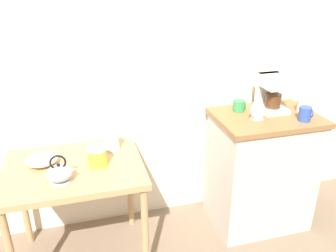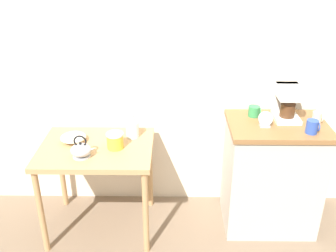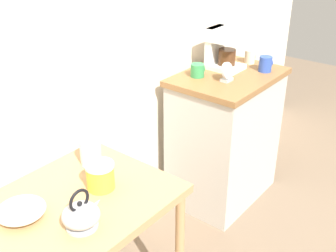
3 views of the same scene
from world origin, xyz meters
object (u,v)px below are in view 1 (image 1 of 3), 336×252
at_px(bowl_stoneware, 42,159).
at_px(coffee_maker, 272,91).
at_px(mug_blue, 305,114).
at_px(canister_enamel, 97,156).
at_px(mug_tall_green, 239,106).
at_px(glass_carafe_vase, 112,140).
at_px(mug_small_cream, 302,105).
at_px(table_clock, 257,113).
at_px(teakettle, 60,173).

xyz_separation_m(bowl_stoneware, coffee_maker, (1.59, 0.09, 0.27)).
bearing_deg(mug_blue, canister_enamel, 177.70).
relative_size(canister_enamel, mug_tall_green, 1.36).
distance_m(glass_carafe_vase, mug_small_cream, 1.37).
distance_m(mug_tall_green, table_clock, 0.19).
xyz_separation_m(teakettle, table_clock, (1.30, 0.17, 0.16)).
bearing_deg(glass_carafe_vase, canister_enamel, -121.10).
distance_m(coffee_maker, mug_blue, 0.29).
distance_m(teakettle, canister_enamel, 0.25).
height_order(teakettle, glass_carafe_vase, glass_carafe_vase).
xyz_separation_m(coffee_maker, mug_tall_green, (-0.23, 0.03, -0.10)).
bearing_deg(mug_small_cream, glass_carafe_vase, 176.63).
bearing_deg(mug_tall_green, canister_enamel, -167.82).
distance_m(teakettle, table_clock, 1.32).
distance_m(bowl_stoneware, canister_enamel, 0.34).
bearing_deg(coffee_maker, table_clock, -141.18).
height_order(bowl_stoneware, mug_small_cream, mug_small_cream).
bearing_deg(mug_blue, glass_carafe_vase, 169.50).
relative_size(canister_enamel, table_clock, 1.07).
distance_m(coffee_maker, mug_small_cream, 0.24).
bearing_deg(table_clock, mug_blue, -17.74).
xyz_separation_m(bowl_stoneware, canister_enamel, (0.33, -0.10, 0.03)).
height_order(glass_carafe_vase, coffee_maker, coffee_maker).
distance_m(glass_carafe_vase, table_clock, 0.99).
bearing_deg(mug_blue, bowl_stoneware, 174.93).
relative_size(glass_carafe_vase, canister_enamel, 1.53).
relative_size(bowl_stoneware, teakettle, 1.09).
bearing_deg(mug_small_cream, bowl_stoneware, -179.87).
height_order(coffee_maker, mug_small_cream, coffee_maker).
bearing_deg(table_clock, canister_enamel, -177.80).
distance_m(mug_tall_green, mug_blue, 0.45).
xyz_separation_m(teakettle, mug_tall_green, (1.25, 0.35, 0.15)).
distance_m(bowl_stoneware, mug_tall_green, 1.38).
distance_m(mug_small_cream, table_clock, 0.39).
bearing_deg(coffee_maker, bowl_stoneware, -176.63).
bearing_deg(coffee_maker, mug_tall_green, 171.72).
relative_size(teakettle, canister_enamel, 1.42).
bearing_deg(canister_enamel, mug_tall_green, 12.18).
relative_size(bowl_stoneware, canister_enamel, 1.55).
bearing_deg(mug_tall_green, mug_small_cream, -15.86).
distance_m(coffee_maker, table_clock, 0.25).
height_order(mug_blue, mug_small_cream, mug_blue).
bearing_deg(bowl_stoneware, coffee_maker, 3.37).
bearing_deg(canister_enamel, coffee_maker, 8.55).
height_order(canister_enamel, mug_small_cream, mug_small_cream).
relative_size(canister_enamel, mug_small_cream, 1.40).
bearing_deg(teakettle, mug_blue, 2.64).
relative_size(bowl_stoneware, mug_small_cream, 2.17).
height_order(bowl_stoneware, mug_tall_green, mug_tall_green).
xyz_separation_m(bowl_stoneware, teakettle, (0.11, -0.23, 0.02)).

